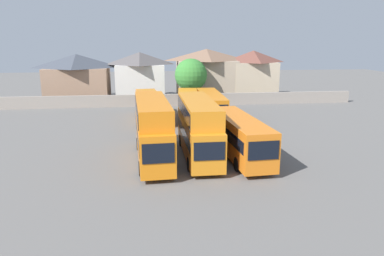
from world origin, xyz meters
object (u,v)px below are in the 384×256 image
at_px(bus_6, 211,104).
at_px(tree_left_of_lot, 191,75).
at_px(bus_4, 149,106).
at_px(house_terrace_left, 77,77).
at_px(bus_5, 188,105).
at_px(bus_1, 153,127).
at_px(bus_2, 198,125).
at_px(bus_3, 239,135).
at_px(house_terrace_centre, 140,76).
at_px(house_terrace_far_right, 253,74).
at_px(house_terrace_right, 206,73).

height_order(bus_6, tree_left_of_lot, tree_left_of_lot).
height_order(bus_4, house_terrace_left, house_terrace_left).
xyz_separation_m(bus_5, bus_6, (2.94, 0.34, -0.06)).
distance_m(bus_1, bus_2, 3.90).
xyz_separation_m(bus_3, bus_5, (-2.72, 15.04, -0.01)).
height_order(bus_5, house_terrace_centre, house_terrace_centre).
relative_size(house_terrace_left, house_terrace_far_right, 1.29).
distance_m(bus_2, house_terrace_far_right, 34.50).
bearing_deg(house_terrace_right, bus_2, -100.28).
bearing_deg(house_terrace_right, bus_3, -94.12).
xyz_separation_m(house_terrace_right, house_terrace_far_right, (8.04, -0.35, -0.14)).
distance_m(bus_4, house_terrace_right, 19.87).
height_order(bus_2, house_terrace_far_right, house_terrace_far_right).
bearing_deg(tree_left_of_lot, house_terrace_left, 167.51).
bearing_deg(bus_2, house_terrace_right, 169.51).
bearing_deg(bus_1, house_terrace_centre, 179.83).
bearing_deg(bus_2, house_terrace_left, -153.86).
distance_m(bus_1, house_terrace_far_right, 36.69).
relative_size(bus_2, house_terrace_far_right, 1.37).
bearing_deg(house_terrace_right, bus_5, -106.24).
height_order(bus_3, bus_4, bus_3).
bearing_deg(house_terrace_centre, house_terrace_left, 179.75).
distance_m(bus_6, tree_left_of_lot, 12.72).
bearing_deg(bus_6, bus_3, 0.70).
xyz_separation_m(bus_3, house_terrace_centre, (-8.87, 31.77, 2.05)).
bearing_deg(bus_2, house_terrace_centre, -170.42).
relative_size(bus_4, tree_left_of_lot, 1.50).
relative_size(house_terrace_right, tree_left_of_lot, 1.48).
xyz_separation_m(bus_5, house_terrace_centre, (-6.16, 16.73, 2.07)).
relative_size(bus_1, house_terrace_far_right, 1.35).
distance_m(bus_3, house_terrace_centre, 33.05).
bearing_deg(bus_6, tree_left_of_lot, -173.46).
xyz_separation_m(house_terrace_far_right, tree_left_of_lot, (-11.24, -4.21, 0.33)).
relative_size(bus_1, bus_2, 0.99).
height_order(bus_6, house_terrace_right, house_terrace_right).
bearing_deg(tree_left_of_lot, bus_6, -84.98).
bearing_deg(house_terrace_left, bus_1, -69.89).
xyz_separation_m(bus_4, house_terrace_right, (9.93, 17.05, 2.34)).
relative_size(bus_6, tree_left_of_lot, 1.62).
bearing_deg(house_terrace_right, house_terrace_centre, -176.98).
xyz_separation_m(house_terrace_left, house_terrace_centre, (10.14, -0.04, 0.13)).
xyz_separation_m(bus_1, house_terrace_left, (-11.70, 31.93, 1.02)).
distance_m(bus_2, bus_5, 14.65).
relative_size(bus_2, bus_4, 1.05).
bearing_deg(house_terrace_far_right, bus_1, -118.82).
relative_size(house_terrace_centre, tree_left_of_lot, 1.17).
relative_size(bus_4, house_terrace_right, 1.02).
distance_m(bus_3, house_terrace_far_right, 33.72).
relative_size(bus_3, bus_6, 1.01).
xyz_separation_m(house_terrace_centre, house_terrace_right, (11.20, 0.59, 0.23)).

